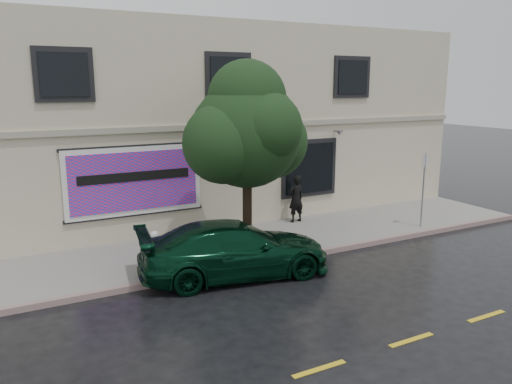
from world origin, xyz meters
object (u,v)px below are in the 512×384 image
pedestrian (296,199)px  car (235,249)px  street_tree (247,134)px  fire_hydrant (155,246)px

pedestrian → car: bearing=35.1°
car → street_tree: 3.17m
pedestrian → fire_hydrant: (-5.59, -1.58, -0.43)m
car → pedestrian: pedestrian is taller
car → street_tree: (0.87, 1.00, 2.88)m
pedestrian → street_tree: 4.64m
fire_hydrant → car: bearing=-33.0°
street_tree → fire_hydrant: (-2.50, 0.70, -3.04)m
car → pedestrian: 5.15m
pedestrian → street_tree: street_tree is taller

